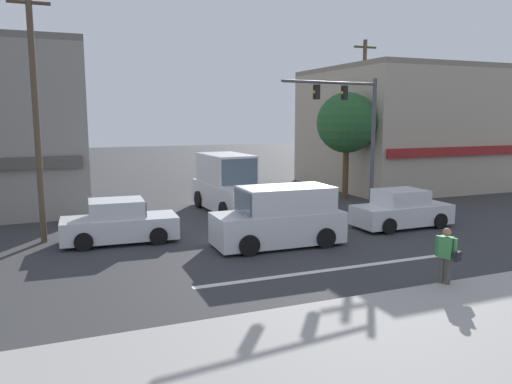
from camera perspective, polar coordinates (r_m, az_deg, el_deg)
The scene contains 13 objects.
ground_plane at distance 18.40m, azimuth 3.56°, elevation -5.73°, with size 120.00×120.00×0.00m, color #333335.
lane_marking_stripe at distance 15.44m, azimuth 9.25°, elevation -8.66°, with size 9.00×0.24×0.01m, color silver.
sidewalk_curb at distance 11.72m, azimuth 22.48°, elevation -14.60°, with size 40.00×5.00×0.16m, color #9E9993.
building_right_corner at distance 34.49m, azimuth 16.59°, elevation 7.04°, with size 10.94×10.51×7.59m.
street_tree at distance 27.78m, azimuth 10.35°, elevation 7.76°, with size 3.29×3.29×5.86m.
utility_pole_near_left at distance 19.44m, azimuth -23.83°, elevation 7.91°, with size 1.40×0.22×8.82m.
utility_pole_far_right at distance 29.13m, azimuth 12.12°, elevation 8.40°, with size 1.40×0.22×8.74m.
traffic_light_mast at distance 22.34m, azimuth 11.40°, elevation 7.49°, with size 4.87×0.68×6.20m.
sedan_waiting_far at distance 21.51m, azimuth 16.29°, elevation -2.02°, with size 4.11×1.90×1.58m.
sedan_crossing_leftbound at distance 18.87m, azimuth -15.36°, elevation -3.45°, with size 4.19×2.05×1.58m.
box_truck_crossing_rightbound at distance 24.06m, azimuth -3.15°, elevation 0.74°, with size 2.46×5.70×2.75m.
van_parked_curbside at distance 17.73m, azimuth 2.80°, elevation -2.95°, with size 4.64×2.11×2.11m.
pedestrian_foreground_with_bag at distance 14.19m, azimuth 20.95°, elevation -6.72°, with size 0.42×0.68×1.67m.
Camera 1 is at (-7.74, -16.05, 4.59)m, focal length 35.00 mm.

